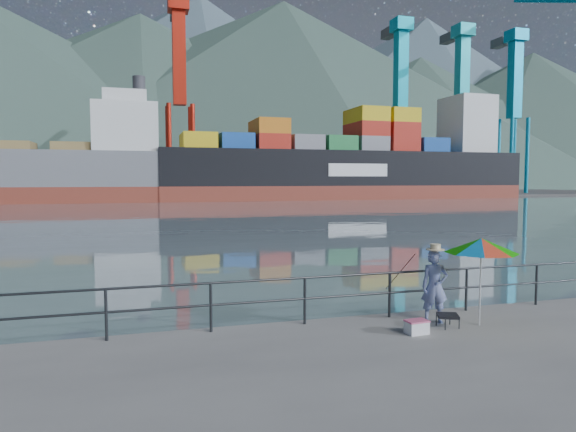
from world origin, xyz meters
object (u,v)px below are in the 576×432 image
object	(u,v)px
cooler_bag	(417,328)
container_ship	(355,163)
fisherman	(435,286)
bulk_carrier	(25,171)
beach_umbrella	(481,246)

from	to	relation	value
cooler_bag	container_ship	size ratio (longest dim) A/B	0.01
fisherman	cooler_bag	distance (m)	1.22
bulk_carrier	container_ship	bearing A→B (deg)	0.89
container_ship	bulk_carrier	bearing A→B (deg)	-179.11
beach_umbrella	bulk_carrier	size ratio (longest dim) A/B	0.04
fisherman	bulk_carrier	distance (m)	72.55
fisherman	beach_umbrella	distance (m)	1.30
beach_umbrella	cooler_bag	distance (m)	2.25
bulk_carrier	container_ship	xyz separation A→B (m)	(50.03, 0.78, 1.65)
bulk_carrier	beach_umbrella	bearing A→B (deg)	-72.62
fisherman	container_ship	xyz separation A→B (m)	(28.97, 70.12, 5.04)
beach_umbrella	bulk_carrier	bearing A→B (deg)	107.38
cooler_bag	fisherman	bearing A→B (deg)	34.34
fisherman	container_ship	world-z (taller)	container_ship
bulk_carrier	cooler_bag	bearing A→B (deg)	-73.86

